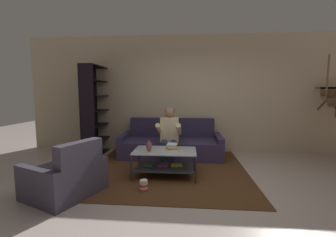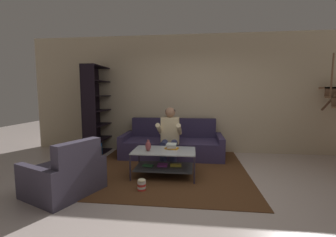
# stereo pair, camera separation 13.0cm
# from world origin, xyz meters

# --- Properties ---
(ground) EXTENTS (16.80, 16.80, 0.00)m
(ground) POSITION_xyz_m (0.00, 0.00, 0.00)
(ground) COLOR #BEADA5
(back_partition) EXTENTS (8.40, 0.12, 2.90)m
(back_partition) POSITION_xyz_m (0.00, 2.46, 1.45)
(back_partition) COLOR #C8B493
(back_partition) RESTS_ON ground
(couch) EXTENTS (2.31, 0.95, 0.86)m
(couch) POSITION_xyz_m (-0.51, 1.91, 0.28)
(couch) COLOR #372E50
(couch) RESTS_ON ground
(person_seated_center) EXTENTS (0.50, 0.58, 1.17)m
(person_seated_center) POSITION_xyz_m (-0.51, 1.35, 0.63)
(person_seated_center) COLOR navy
(person_seated_center) RESTS_ON ground
(coffee_table) EXTENTS (1.09, 0.64, 0.47)m
(coffee_table) POSITION_xyz_m (-0.52, 0.60, 0.31)
(coffee_table) COLOR silver
(coffee_table) RESTS_ON ground
(area_rug) EXTENTS (3.00, 3.25, 0.01)m
(area_rug) POSITION_xyz_m (-0.51, 1.12, 0.01)
(area_rug) COLOR #53321B
(area_rug) RESTS_ON ground
(vase) EXTENTS (0.10, 0.10, 0.19)m
(vase) POSITION_xyz_m (-0.79, 0.51, 0.56)
(vase) COLOR brown
(vase) RESTS_ON coffee_table
(book_stack) EXTENTS (0.25, 0.20, 0.10)m
(book_stack) POSITION_xyz_m (-0.40, 0.71, 0.52)
(book_stack) COLOR orange
(book_stack) RESTS_ON coffee_table
(bookshelf) EXTENTS (0.34, 1.03, 2.11)m
(bookshelf) POSITION_xyz_m (-2.37, 1.93, 0.95)
(bookshelf) COLOR black
(bookshelf) RESTS_ON ground
(armchair) EXTENTS (1.11, 1.17, 0.81)m
(armchair) POSITION_xyz_m (-1.87, -0.26, 0.27)
(armchair) COLOR #3E3849
(armchair) RESTS_ON ground
(popcorn_tub) EXTENTS (0.13, 0.13, 0.18)m
(popcorn_tub) POSITION_xyz_m (-0.78, -0.04, 0.09)
(popcorn_tub) COLOR red
(popcorn_tub) RESTS_ON ground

